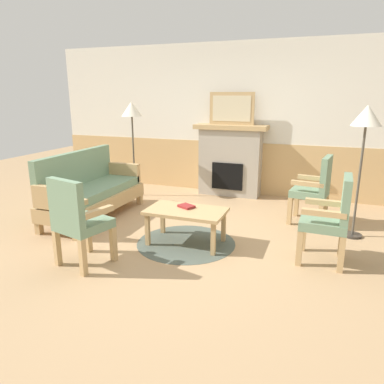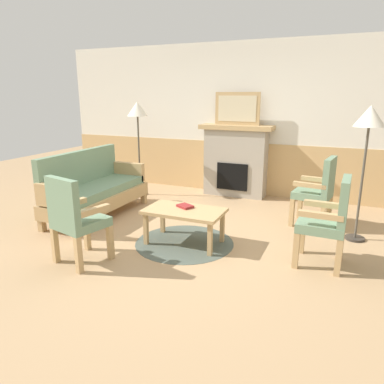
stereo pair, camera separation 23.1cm
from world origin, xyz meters
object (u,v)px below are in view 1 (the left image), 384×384
Objects in this scene: framed_picture at (232,108)px; coffee_table at (186,214)px; armchair_by_window_left at (315,187)px; book_on_table at (186,206)px; couch at (91,191)px; armchair_near_fireplace at (331,216)px; floor_lamp_by_chairs at (366,124)px; fireplace at (230,160)px; armchair_front_left at (78,218)px; floor_lamp_by_couch at (132,115)px.

framed_picture is 0.83× the size of coffee_table.
framed_picture is 2.14m from armchair_by_window_left.
book_on_table is at bearing -140.11° from armchair_by_window_left.
couch and armchair_near_fireplace have the same top height.
floor_lamp_by_chairs is (1.99, 0.89, 1.00)m from book_on_table.
armchair_near_fireplace is (1.65, 0.06, 0.15)m from coffee_table.
fireplace is 1.33× the size of armchair_by_window_left.
floor_lamp_by_chairs reaches higher than armchair_front_left.
floor_lamp_by_couch reaches higher than fireplace.
floor_lamp_by_chairs reaches higher than book_on_table.
couch is (-1.62, -1.97, -1.16)m from framed_picture.
armchair_near_fireplace is 2.70m from armchair_front_left.
book_on_table is at bearing 51.65° from armchair_front_left.
armchair_front_left reaches higher than book_on_table.
framed_picture reaches higher than armchair_front_left.
armchair_near_fireplace is (1.68, -0.02, 0.08)m from book_on_table.
armchair_front_left is at bearing -58.84° from couch.
book_on_table is 1.68m from armchair_near_fireplace.
book_on_table reaches higher than coffee_table.
fireplace is at bearing 22.32° from floor_lamp_by_couch.
fireplace reaches higher than book_on_table.
book_on_table is (0.05, -2.33, -0.20)m from fireplace.
floor_lamp_by_chairs reaches higher than couch.
book_on_table is 0.20× the size of armchair_by_window_left.
armchair_near_fireplace is 1.27m from armchair_by_window_left.
coffee_table is (1.70, -0.45, -0.01)m from couch.
armchair_by_window_left is 3.30m from floor_lamp_by_couch.
fireplace reaches higher than armchair_by_window_left.
floor_lamp_by_couch reaches higher than armchair_front_left.
fireplace is 2.34m from book_on_table.
framed_picture is 0.82× the size of armchair_near_fireplace.
book_on_table is (-0.03, 0.08, 0.07)m from coffee_table.
coffee_table is at bearing -45.92° from floor_lamp_by_couch.
floor_lamp_by_couch is 3.74m from floor_lamp_by_chairs.
armchair_near_fireplace is at bearing -53.64° from fireplace.
framed_picture is 0.44× the size of couch.
floor_lamp_by_couch is (-1.62, -0.66, 0.80)m from fireplace.
floor_lamp_by_chairs is at bearing 71.15° from armchair_near_fireplace.
floor_lamp_by_couch is at bearing -157.68° from fireplace.
armchair_by_window_left reaches higher than book_on_table.
couch is 1.84× the size of armchair_front_left.
coffee_table is 0.98× the size of armchair_near_fireplace.
couch is at bearing -129.56° from fireplace.
coffee_table is at bearing -88.22° from framed_picture.
armchair_by_window_left is (1.47, 1.23, 0.08)m from book_on_table.
framed_picture is 3.09m from armchair_near_fireplace.
framed_picture is 4.18× the size of book_on_table.
armchair_by_window_left is 0.58× the size of floor_lamp_by_couch.
fireplace is at bearing 77.05° from armchair_front_left.
couch is at bearing -129.55° from framed_picture.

